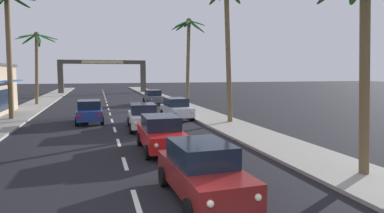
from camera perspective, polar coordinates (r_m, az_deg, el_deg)
The scene contains 15 objects.
sidewalk_right at distance 28.02m, azimuth 2.42°, elevation -1.60°, with size 3.20×110.00×0.14m, color #9E998E.
sidewalk_left at distance 27.46m, azimuth -30.23°, elevation -2.57°, with size 3.20×110.00×0.14m, color #9E998E.
lane_markings at distance 25.53m, azimuth -12.60°, elevation -2.64°, with size 4.28×85.91×0.01m.
sedan_lead_at_stop_bar at distance 9.98m, azimuth 1.80°, elevation -10.97°, with size 2.09×4.51×1.68m.
sedan_third_in_queue at distance 15.89m, azimuth -5.39°, elevation -4.60°, with size 1.96×4.46×1.68m.
sedan_fifth_in_queue at distance 22.00m, azimuth -8.48°, elevation -1.69°, with size 2.11×4.51×1.68m.
sedan_oncoming_far at distance 25.79m, azimuth -17.38°, elevation -0.77°, with size 2.03×4.48×1.68m.
sedan_parked_nearest_kerb at distance 38.94m, azimuth -6.76°, elevation 1.65°, with size 2.07×4.50×1.68m.
sedan_parked_mid_kerb at distance 26.59m, azimuth -2.74°, elevation -0.31°, with size 2.06×4.49×1.68m.
palm_left_third at distance 29.34m, azimuth -29.32°, elevation 11.39°, with size 4.30×4.04×9.90m.
palm_left_farthest at distance 41.36m, azimuth -25.36°, elevation 8.69°, with size 4.48×4.00×8.27m.
palm_right_nearest at distance 12.94m, azimuth 27.75°, elevation 13.33°, with size 3.76×3.94×7.75m.
palm_right_second at distance 24.29m, azimuth 6.17°, elevation 14.24°, with size 3.93×3.95×10.13m.
palm_right_third at distance 36.61m, azimuth -0.61°, elevation 10.75°, with size 3.80×4.24×9.62m.
town_gateway_arch at distance 61.58m, azimuth -15.17°, elevation 5.92°, with size 15.28×0.90×5.93m.
Camera 1 is at (-0.99, -6.35, 3.76)m, focal length 30.74 mm.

